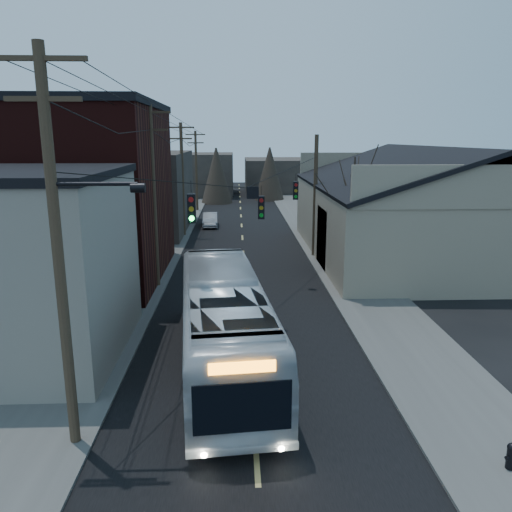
{
  "coord_description": "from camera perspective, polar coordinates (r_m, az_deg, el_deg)",
  "views": [
    {
      "loc": [
        -0.47,
        -9.47,
        8.32
      ],
      "look_at": [
        0.4,
        12.79,
        3.0
      ],
      "focal_mm": 35.0,
      "sensor_mm": 36.0,
      "label": 1
    }
  ],
  "objects": [
    {
      "name": "sidewalk_right",
      "position": [
        40.92,
        7.61,
        1.67
      ],
      "size": [
        4.0,
        110.0,
        0.12
      ],
      "primitive_type": "cube",
      "color": "#474744",
      "rests_on": "ground"
    },
    {
      "name": "bare_tree",
      "position": [
        30.65,
        10.96,
        4.33
      ],
      "size": [
        0.4,
        0.4,
        7.2
      ],
      "primitive_type": "cone",
      "color": "black",
      "rests_on": "ground"
    },
    {
      "name": "warehouse",
      "position": [
        37.43,
        18.92,
        4.07
      ],
      "size": [
        16.16,
        20.6,
        7.73
      ],
      "color": "#7B6E5A",
      "rests_on": "ground"
    },
    {
      "name": "building_brick",
      "position": [
        31.15,
        -20.18,
        6.5
      ],
      "size": [
        10.0,
        12.0,
        10.0
      ],
      "primitive_type": "cube",
      "color": "black",
      "rests_on": "ground"
    },
    {
      "name": "fire_hydrant",
      "position": [
        15.02,
        27.14,
        -19.58
      ],
      "size": [
        0.35,
        0.24,
        0.71
      ],
      "rotation": [
        0.0,
        0.0,
        0.35
      ],
      "color": "black",
      "rests_on": "sidewalk_right"
    },
    {
      "name": "road_surface",
      "position": [
        40.34,
        -1.53,
        1.54
      ],
      "size": [
        9.0,
        110.0,
        0.02
      ],
      "primitive_type": "cube",
      "color": "black",
      "rests_on": "ground"
    },
    {
      "name": "bus",
      "position": [
        18.46,
        -3.68,
        -7.57
      ],
      "size": [
        4.09,
        12.54,
        3.43
      ],
      "primitive_type": "imported",
      "rotation": [
        0.0,
        0.0,
        3.24
      ],
      "color": "silver",
      "rests_on": "ground"
    },
    {
      "name": "building_far_right",
      "position": [
        80.03,
        3.16,
        9.25
      ],
      "size": [
        12.0,
        14.0,
        5.0
      ],
      "primitive_type": "cube",
      "color": "#2D2824",
      "rests_on": "ground"
    },
    {
      "name": "building_far_left",
      "position": [
        74.86,
        -6.56,
        9.27
      ],
      "size": [
        10.0,
        12.0,
        6.0
      ],
      "primitive_type": "cube",
      "color": "#2D2824",
      "rests_on": "ground"
    },
    {
      "name": "building_left_far",
      "position": [
        46.61,
        -13.51,
        7.13
      ],
      "size": [
        9.0,
        14.0,
        7.0
      ],
      "primitive_type": "cube",
      "color": "#2D2824",
      "rests_on": "ground"
    },
    {
      "name": "parked_car",
      "position": [
        47.79,
        -5.26,
        4.14
      ],
      "size": [
        1.54,
        4.0,
        1.3
      ],
      "primitive_type": "imported",
      "rotation": [
        0.0,
        0.0,
        0.04
      ],
      "color": "#9C9EA3",
      "rests_on": "ground"
    },
    {
      "name": "building_clapboard",
      "position": [
        20.91,
        -26.26,
        -1.32
      ],
      "size": [
        8.0,
        8.0,
        7.0
      ],
      "primitive_type": "cube",
      "color": "gray",
      "rests_on": "ground"
    },
    {
      "name": "utility_lines",
      "position": [
        33.88,
        -6.77,
        7.64
      ],
      "size": [
        11.24,
        45.28,
        10.5
      ],
      "color": "#382B1E",
      "rests_on": "ground"
    },
    {
      "name": "sidewalk_left",
      "position": [
        40.77,
        -10.71,
        1.51
      ],
      "size": [
        4.0,
        110.0,
        0.12
      ],
      "primitive_type": "cube",
      "color": "#474744",
      "rests_on": "ground"
    }
  ]
}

